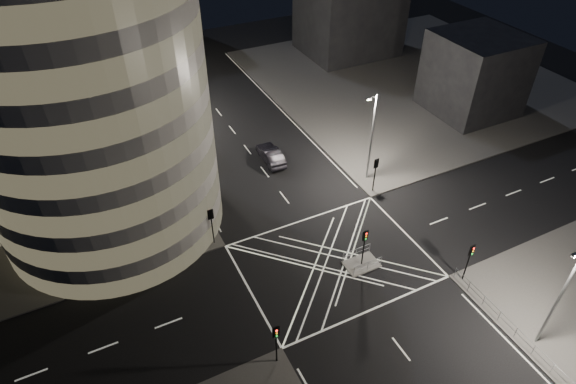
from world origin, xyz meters
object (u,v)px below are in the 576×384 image
traffic_signal_island (365,241)px  street_lamp_left_near (184,168)px  traffic_signal_nl (276,338)px  traffic_signal_nr (470,256)px  central_island (361,264)px  street_lamp_right_far (371,135)px  street_lamp_left_far (140,88)px  traffic_signal_fl (211,220)px  sedan (271,155)px  street_lamp_right_near (560,295)px  traffic_signal_fr (376,169)px

traffic_signal_island → street_lamp_left_near: 17.89m
traffic_signal_nl → traffic_signal_nr: 17.60m
traffic_signal_nr → traffic_signal_island: 8.62m
traffic_signal_nr → traffic_signal_island: bearing=142.1°
central_island → street_lamp_right_far: size_ratio=0.30×
street_lamp_left_far → traffic_signal_nl: bearing=-89.0°
traffic_signal_fl → street_lamp_right_far: 18.55m
traffic_signal_nr → street_lamp_right_far: street_lamp_right_far is taller
traffic_signal_fl → traffic_signal_nr: 22.24m
sedan → central_island: bearing=94.1°
street_lamp_left_far → sedan: bearing=-50.8°
street_lamp_left_far → street_lamp_right_far: same height
traffic_signal_nl → street_lamp_left_near: bearing=91.9°
traffic_signal_island → street_lamp_right_far: bearing=54.7°
central_island → street_lamp_left_far: (-11.44, 31.50, 5.47)m
central_island → street_lamp_right_far: street_lamp_right_far is taller
street_lamp_right_near → street_lamp_right_far: bearing=90.0°
traffic_signal_fr → traffic_signal_nr: bearing=-90.0°
street_lamp_right_near → sedan: street_lamp_right_near is taller
central_island → sedan: bearing=91.6°
central_island → traffic_signal_fl: 13.91m
traffic_signal_nr → central_island: bearing=142.1°
traffic_signal_fr → street_lamp_left_far: size_ratio=0.40×
central_island → street_lamp_right_far: 13.98m
central_island → street_lamp_left_far: 33.95m
traffic_signal_fr → street_lamp_left_far: (-18.24, 23.20, 2.63)m
traffic_signal_fr → street_lamp_right_near: 20.97m
traffic_signal_fr → street_lamp_right_near: street_lamp_right_near is taller
central_island → traffic_signal_fr: (6.80, 8.30, 2.84)m
central_island → street_lamp_right_near: bearing=-59.3°
central_island → traffic_signal_nl: bearing=-153.9°
traffic_signal_nr → street_lamp_right_near: street_lamp_right_near is taller
traffic_signal_nl → traffic_signal_nr: size_ratio=1.00×
traffic_signal_island → central_island: bearing=0.0°
street_lamp_left_far → street_lamp_right_far: size_ratio=1.00×
traffic_signal_fr → traffic_signal_nr: size_ratio=1.00×
traffic_signal_nr → sedan: size_ratio=0.77×
central_island → traffic_signal_island: size_ratio=0.75×
traffic_signal_fr → traffic_signal_island: same height
traffic_signal_fl → sedan: bearing=43.6°
traffic_signal_nr → street_lamp_left_near: 26.32m
traffic_signal_fl → traffic_signal_island: same height
street_lamp_right_far → street_lamp_right_near: same height
traffic_signal_nr → traffic_signal_fl: bearing=142.3°
traffic_signal_nr → street_lamp_left_far: 41.15m
street_lamp_left_near → street_lamp_right_near: bearing=-54.0°
traffic_signal_nl → traffic_signal_island: bearing=26.1°
traffic_signal_island → street_lamp_left_near: (-11.44, 13.50, 2.63)m
traffic_signal_nr → street_lamp_right_near: size_ratio=0.40×
traffic_signal_island → traffic_signal_fl: bearing=142.5°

